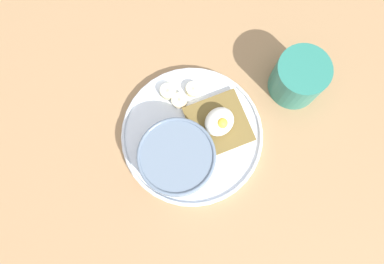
{
  "coord_description": "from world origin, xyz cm",
  "views": [
    {
      "loc": [
        -10.61,
        -9.62,
        68.91
      ],
      "look_at": [
        0.0,
        0.0,
        5.0
      ],
      "focal_mm": 35.0,
      "sensor_mm": 36.0,
      "label": 1
    }
  ],
  "objects_px": {
    "toast_slice": "(219,124)",
    "banana_slice_left": "(193,89)",
    "banana_slice_back": "(168,92)",
    "oatmeal_bowl": "(177,158)",
    "poached_egg": "(220,122)",
    "banana_slice_front": "(179,101)",
    "coffee_mug": "(299,78)"
  },
  "relations": [
    {
      "from": "toast_slice",
      "to": "banana_slice_back",
      "type": "xyz_separation_m",
      "value": [
        -0.02,
        0.11,
        0.0
      ]
    },
    {
      "from": "toast_slice",
      "to": "banana_slice_left",
      "type": "bearing_deg",
      "value": 77.1
    },
    {
      "from": "banana_slice_left",
      "to": "banana_slice_back",
      "type": "xyz_separation_m",
      "value": [
        -0.03,
        0.03,
        0.0
      ]
    },
    {
      "from": "toast_slice",
      "to": "banana_slice_left",
      "type": "distance_m",
      "value": 0.08
    },
    {
      "from": "oatmeal_bowl",
      "to": "banana_slice_back",
      "type": "bearing_deg",
      "value": 50.55
    },
    {
      "from": "toast_slice",
      "to": "banana_slice_back",
      "type": "bearing_deg",
      "value": 98.48
    },
    {
      "from": "toast_slice",
      "to": "banana_slice_front",
      "type": "distance_m",
      "value": 0.08
    },
    {
      "from": "toast_slice",
      "to": "banana_slice_back",
      "type": "relative_size",
      "value": 3.26
    },
    {
      "from": "banana_slice_front",
      "to": "coffee_mug",
      "type": "relative_size",
      "value": 0.42
    },
    {
      "from": "toast_slice",
      "to": "banana_slice_left",
      "type": "height_order",
      "value": "banana_slice_left"
    },
    {
      "from": "oatmeal_bowl",
      "to": "banana_slice_left",
      "type": "bearing_deg",
      "value": 30.38
    },
    {
      "from": "oatmeal_bowl",
      "to": "coffee_mug",
      "type": "xyz_separation_m",
      "value": [
        0.25,
        -0.06,
        0.0
      ]
    },
    {
      "from": "oatmeal_bowl",
      "to": "banana_slice_left",
      "type": "height_order",
      "value": "oatmeal_bowl"
    },
    {
      "from": "toast_slice",
      "to": "poached_egg",
      "type": "distance_m",
      "value": 0.02
    },
    {
      "from": "poached_egg",
      "to": "coffee_mug",
      "type": "relative_size",
      "value": 0.6
    },
    {
      "from": "banana_slice_left",
      "to": "banana_slice_back",
      "type": "relative_size",
      "value": 0.96
    },
    {
      "from": "oatmeal_bowl",
      "to": "coffee_mug",
      "type": "relative_size",
      "value": 1.4
    },
    {
      "from": "oatmeal_bowl",
      "to": "poached_egg",
      "type": "bearing_deg",
      "value": -6.4
    },
    {
      "from": "oatmeal_bowl",
      "to": "toast_slice",
      "type": "bearing_deg",
      "value": -5.97
    },
    {
      "from": "banana_slice_back",
      "to": "banana_slice_front",
      "type": "bearing_deg",
      "value": -86.94
    },
    {
      "from": "coffee_mug",
      "to": "poached_egg",
      "type": "bearing_deg",
      "value": 161.42
    },
    {
      "from": "banana_slice_front",
      "to": "banana_slice_left",
      "type": "distance_m",
      "value": 0.03
    },
    {
      "from": "banana_slice_front",
      "to": "banana_slice_back",
      "type": "height_order",
      "value": "same"
    },
    {
      "from": "banana_slice_front",
      "to": "banana_slice_back",
      "type": "distance_m",
      "value": 0.03
    },
    {
      "from": "banana_slice_left",
      "to": "banana_slice_back",
      "type": "height_order",
      "value": "banana_slice_back"
    },
    {
      "from": "poached_egg",
      "to": "banana_slice_front",
      "type": "relative_size",
      "value": 1.42
    },
    {
      "from": "oatmeal_bowl",
      "to": "banana_slice_front",
      "type": "relative_size",
      "value": 3.34
    },
    {
      "from": "toast_slice",
      "to": "banana_slice_back",
      "type": "height_order",
      "value": "banana_slice_back"
    },
    {
      "from": "oatmeal_bowl",
      "to": "toast_slice",
      "type": "relative_size",
      "value": 0.95
    },
    {
      "from": "poached_egg",
      "to": "coffee_mug",
      "type": "height_order",
      "value": "coffee_mug"
    },
    {
      "from": "toast_slice",
      "to": "coffee_mug",
      "type": "xyz_separation_m",
      "value": [
        0.15,
        -0.05,
        0.03
      ]
    },
    {
      "from": "poached_egg",
      "to": "oatmeal_bowl",
      "type": "bearing_deg",
      "value": 173.6
    }
  ]
}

